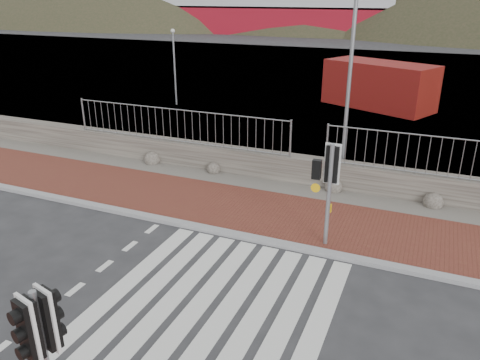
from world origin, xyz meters
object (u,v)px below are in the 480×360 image
at_px(traffic_signal_far, 329,174).
at_px(streetlight, 355,58).
at_px(shipping_container, 379,85).
at_px(traffic_signal_near, 41,337).

xyz_separation_m(traffic_signal_far, streetlight, (-0.40, 4.64, 2.11)).
height_order(streetlight, shipping_container, streetlight).
bearing_deg(traffic_signal_near, streetlight, 95.91).
relative_size(streetlight, shipping_container, 1.23).
relative_size(traffic_signal_near, shipping_container, 0.43).
bearing_deg(traffic_signal_near, traffic_signal_far, 87.16).
xyz_separation_m(traffic_signal_near, streetlight, (1.76, 11.53, 2.24)).
bearing_deg(shipping_container, traffic_signal_far, -61.93).
bearing_deg(shipping_container, streetlight, -62.63).
height_order(traffic_signal_far, streetlight, streetlight).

